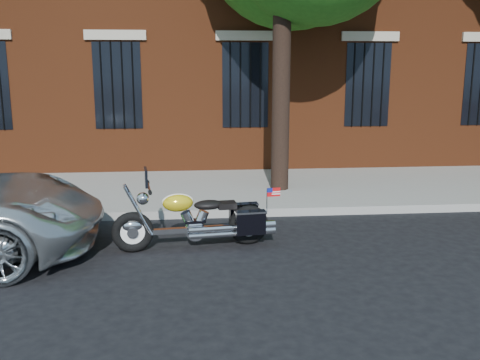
{
  "coord_description": "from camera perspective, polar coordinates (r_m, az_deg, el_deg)",
  "views": [
    {
      "loc": [
        -1.31,
        -7.82,
        2.6
      ],
      "look_at": [
        -0.52,
        0.8,
        0.79
      ],
      "focal_mm": 40.0,
      "sensor_mm": 36.0,
      "label": 1
    }
  ],
  "objects": [
    {
      "name": "curb",
      "position": [
        9.63,
        2.76,
        -3.4
      ],
      "size": [
        40.0,
        0.16,
        0.15
      ],
      "primitive_type": "cube",
      "color": "gray",
      "rests_on": "ground"
    },
    {
      "name": "sidewalk",
      "position": [
        11.44,
        1.46,
        -0.94
      ],
      "size": [
        40.0,
        3.6,
        0.15
      ],
      "primitive_type": "cube",
      "color": "gray",
      "rests_on": "ground"
    },
    {
      "name": "ground",
      "position": [
        8.34,
        4.07,
        -6.37
      ],
      "size": [
        120.0,
        120.0,
        0.0
      ],
      "primitive_type": "plane",
      "color": "black",
      "rests_on": "ground"
    },
    {
      "name": "motorcycle",
      "position": [
        7.86,
        -4.27,
        -4.37
      ],
      "size": [
        2.44,
        0.85,
        1.22
      ],
      "rotation": [
        0.0,
        0.0,
        0.12
      ],
      "color": "black",
      "rests_on": "ground"
    }
  ]
}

